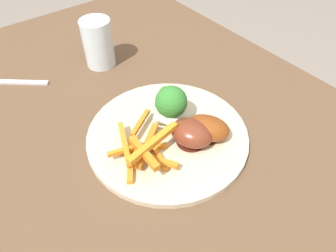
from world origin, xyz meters
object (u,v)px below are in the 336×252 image
Objects in this scene: broccoli_floret_front at (170,101)px; dining_table at (176,167)px; chicken_drumstick_near at (191,131)px; dinner_plate at (168,136)px; water_glass at (100,43)px; chicken_drumstick_far at (204,128)px; carrot_fries_pile at (143,148)px; fork at (6,82)px.

dining_table is at bearing -11.69° from broccoli_floret_front.
dinner_plate is at bearing -146.12° from chicken_drumstick_near.
broccoli_floret_front is 0.26m from water_glass.
chicken_drumstick_far reaches higher than dinner_plate.
water_glass reaches higher than chicken_drumstick_near.
carrot_fries_pile is 0.72× the size of fork.
water_glass reaches higher than dinner_plate.
chicken_drumstick_near is (0.02, 0.09, 0.00)m from carrot_fries_pile.
dinner_plate is 2.31× the size of chicken_drumstick_far.
water_glass is at bearing 174.92° from dinner_plate.
chicken_drumstick_near reaches higher than dining_table.
broccoli_floret_front is at bearing 176.97° from chicken_drumstick_near.
carrot_fries_pile is 0.32m from water_glass.
dining_table is at bearing 93.71° from dinner_plate.
chicken_drumstick_near reaches higher than chicken_drumstick_far.
carrot_fries_pile is 1.11× the size of chicken_drumstick_near.
chicken_drumstick_near is at bearing 3.90° from dining_table.
chicken_drumstick_far is at bearing 31.82° from dining_table.
water_glass is at bearing 23.15° from fork.
carrot_fries_pile is at bearing -103.86° from chicken_drumstick_near.
broccoli_floret_front reaches higher than chicken_drumstick_near.
dinner_plate is 0.40m from fork.
fork is at bearing -146.60° from broccoli_floret_front.
chicken_drumstick_far is at bearing -19.31° from fork.
carrot_fries_pile reaches higher than dinner_plate.
water_glass is (-0.33, -0.02, 0.02)m from chicken_drumstick_far.
chicken_drumstick_far is 0.33m from water_glass.
water_glass is at bearing 163.66° from carrot_fries_pile.
chicken_drumstick_near is 0.32m from water_glass.
dinner_plate is 0.06m from broccoli_floret_front.
broccoli_floret_front reaches higher than dinner_plate.
broccoli_floret_front is at bearing -16.48° from fork.
chicken_drumstick_near is 0.65× the size of fork.
fork is 1.73× the size of water_glass.
carrot_fries_pile is 0.11m from chicken_drumstick_far.
broccoli_floret_front is at bearing 138.05° from dinner_plate.
chicken_drumstick_near is at bearing -3.03° from broccoli_floret_front.
carrot_fries_pile is (0.01, -0.06, 0.03)m from dinner_plate.
fork is at bearing -149.59° from dining_table.
broccoli_floret_front is 0.57× the size of chicken_drumstick_far.
dinner_plate is 0.29m from water_glass.
water_glass reaches higher than fork.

